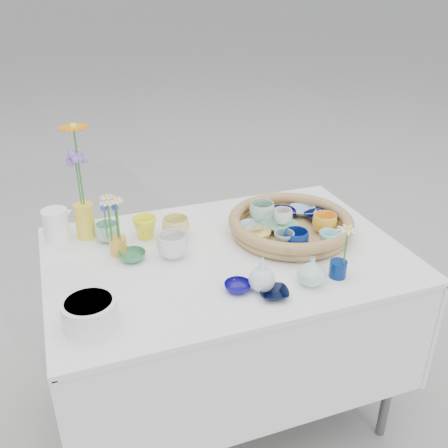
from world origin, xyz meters
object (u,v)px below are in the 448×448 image
object	(u,v)px
wicker_tray	(290,225)
tall_vase_yellow	(85,221)
bud_vase_seafoam	(312,271)
display_table	(226,406)

from	to	relation	value
wicker_tray	tall_vase_yellow	size ratio (longest dim) A/B	3.49
wicker_tray	bud_vase_seafoam	distance (m)	0.34
display_table	wicker_tray	bearing A→B (deg)	10.12
display_table	wicker_tray	xyz separation A→B (m)	(0.28, 0.05, 0.80)
display_table	tall_vase_yellow	distance (m)	0.99
display_table	wicker_tray	world-z (taller)	wicker_tray
display_table	tall_vase_yellow	world-z (taller)	tall_vase_yellow
wicker_tray	bud_vase_seafoam	bearing A→B (deg)	-105.29
bud_vase_seafoam	tall_vase_yellow	world-z (taller)	tall_vase_yellow
wicker_tray	display_table	bearing A→B (deg)	-169.88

